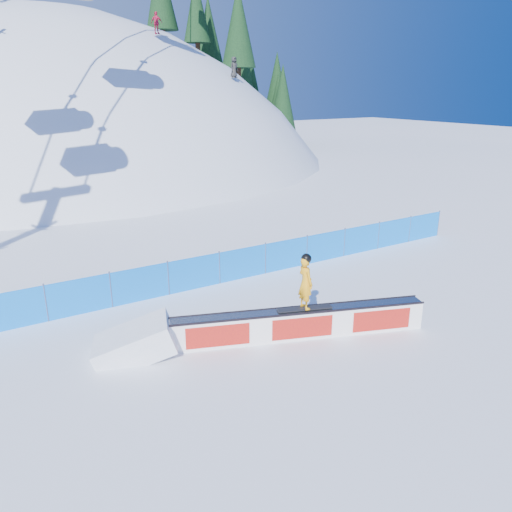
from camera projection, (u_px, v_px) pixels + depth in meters
ground at (317, 323)px, 15.33m from camera, size 160.00×160.00×0.00m
snow_hill at (73, 325)px, 54.96m from camera, size 64.00×64.00×64.00m
treeline at (245, 60)px, 56.44m from camera, size 16.99×12.21×18.70m
safety_fence at (243, 263)px, 18.76m from camera, size 22.05×0.05×1.30m
rail_box at (300, 323)px, 14.35m from camera, size 7.18×3.01×0.89m
snow_ramp at (136, 354)px, 13.59m from camera, size 2.58×2.07×1.39m
snowboarder at (305, 282)px, 13.97m from camera, size 1.59×0.81×1.66m
distant_skiers at (84, 22)px, 37.05m from camera, size 18.81×8.69×7.04m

